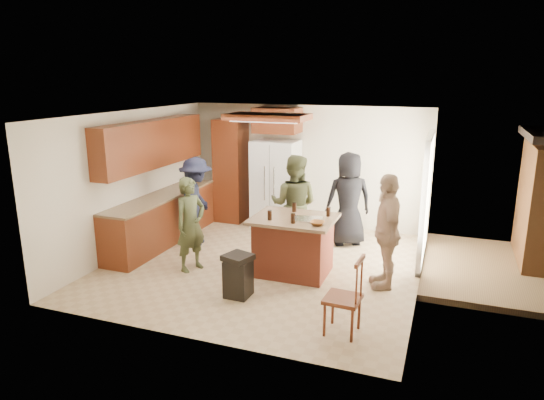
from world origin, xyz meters
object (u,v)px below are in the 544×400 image
(kitchen_island, at_px, (293,245))
(person_front_left, at_px, (191,224))
(person_counter, at_px, (196,202))
(person_behind_left, at_px, (294,205))
(spindle_chair, at_px, (344,299))
(person_side_right, at_px, (387,231))
(trash_bin, at_px, (238,275))
(refrigerator, at_px, (276,184))
(person_behind_right, at_px, (348,199))

(kitchen_island, bearing_deg, person_front_left, -165.09)
(person_counter, bearing_deg, person_behind_left, -95.93)
(person_front_left, bearing_deg, spindle_chair, -90.32)
(person_behind_left, xyz_separation_m, person_side_right, (1.71, -0.90, -0.02))
(person_behind_left, relative_size, trash_bin, 2.80)
(refrigerator, xyz_separation_m, spindle_chair, (2.27, -3.85, -0.45))
(person_side_right, bearing_deg, kitchen_island, -106.58)
(spindle_chair, bearing_deg, person_side_right, 80.08)
(person_side_right, bearing_deg, person_behind_left, -134.50)
(person_behind_right, xyz_separation_m, refrigerator, (-1.64, 0.61, 0.03))
(person_front_left, relative_size, person_behind_right, 0.88)
(person_behind_right, bearing_deg, refrigerator, -47.71)
(person_front_left, xyz_separation_m, trash_bin, (1.12, -0.65, -0.45))
(person_behind_right, distance_m, trash_bin, 2.97)
(person_counter, bearing_deg, spindle_chair, -137.32)
(refrigerator, height_order, trash_bin, refrigerator)
(person_behind_right, relative_size, person_side_right, 1.01)
(person_behind_right, xyz_separation_m, kitchen_island, (-0.52, -1.66, -0.40))
(person_behind_right, bearing_deg, person_counter, -7.05)
(person_behind_left, height_order, person_counter, person_behind_left)
(refrigerator, bearing_deg, person_front_left, -99.99)
(person_front_left, relative_size, kitchen_island, 1.20)
(trash_bin, distance_m, spindle_chair, 1.71)
(person_behind_right, bearing_deg, kitchen_island, 45.23)
(person_front_left, distance_m, trash_bin, 1.37)
(person_side_right, xyz_separation_m, person_counter, (-3.54, 0.69, -0.04))
(person_behind_right, bearing_deg, person_behind_left, 15.91)
(refrigerator, distance_m, trash_bin, 3.46)
(person_behind_right, height_order, person_counter, person_behind_right)
(person_side_right, height_order, refrigerator, refrigerator)
(person_behind_left, height_order, person_side_right, person_behind_left)
(person_behind_left, distance_m, refrigerator, 1.61)
(person_behind_left, bearing_deg, trash_bin, 80.56)
(person_behind_right, height_order, kitchen_island, person_behind_right)
(person_side_right, relative_size, refrigerator, 0.96)
(kitchen_island, distance_m, trash_bin, 1.19)
(person_side_right, distance_m, refrigerator, 3.41)
(person_counter, bearing_deg, trash_bin, -149.93)
(kitchen_island, bearing_deg, trash_bin, -114.04)
(trash_bin, bearing_deg, person_front_left, 149.76)
(refrigerator, bearing_deg, person_side_right, -41.67)
(person_counter, xyz_separation_m, refrigerator, (0.99, 1.58, 0.08))
(person_behind_left, height_order, spindle_chair, person_behind_left)
(person_front_left, height_order, person_behind_right, person_behind_right)
(person_behind_right, distance_m, person_counter, 2.81)
(person_behind_left, xyz_separation_m, person_behind_right, (0.81, 0.76, -0.01))
(refrigerator, relative_size, trash_bin, 2.86)
(person_front_left, relative_size, spindle_chair, 1.54)
(refrigerator, relative_size, spindle_chair, 1.81)
(person_front_left, xyz_separation_m, spindle_chair, (2.75, -1.15, -0.31))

